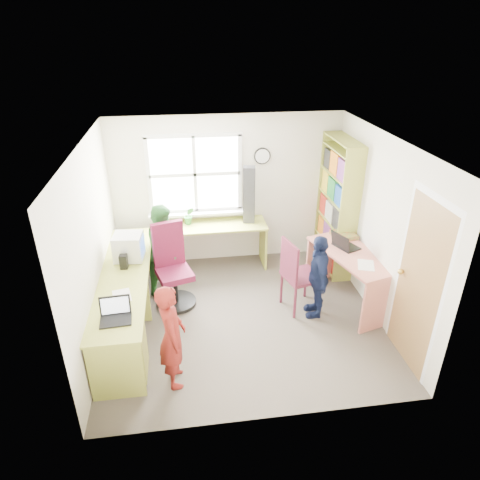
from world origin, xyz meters
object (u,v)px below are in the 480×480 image
(crt_monitor, at_px, (129,247))
(person_red, at_px, (172,336))
(l_desk, at_px, (140,310))
(person_navy, at_px, (318,276))
(potted_plant, at_px, (189,216))
(right_desk, at_px, (351,267))
(wooden_chair, at_px, (297,273))
(swivel_chair, at_px, (173,270))
(person_green, at_px, (165,249))
(laptop_right, at_px, (344,244))
(bookshelf, at_px, (337,209))
(cd_tower, at_px, (249,195))
(laptop_left, at_px, (116,314))

(crt_monitor, relative_size, person_red, 0.33)
(l_desk, relative_size, person_navy, 2.48)
(potted_plant, distance_m, person_navy, 2.27)
(right_desk, xyz_separation_m, wooden_chair, (-0.79, -0.05, -0.00))
(swivel_chair, bearing_deg, person_green, 88.84)
(person_navy, bearing_deg, person_red, -56.28)
(l_desk, xyz_separation_m, laptop_right, (2.77, 0.60, 0.39))
(person_navy, bearing_deg, laptop_right, 135.04)
(l_desk, relative_size, person_green, 2.18)
(bookshelf, xyz_separation_m, person_red, (-2.56, -2.23, -0.38))
(cd_tower, bearing_deg, crt_monitor, -139.77)
(cd_tower, height_order, person_green, cd_tower)
(bookshelf, distance_m, person_green, 2.69)
(potted_plant, bearing_deg, person_navy, -43.64)
(person_green, bearing_deg, crt_monitor, 158.46)
(cd_tower, bearing_deg, swivel_chair, -130.89)
(laptop_left, bearing_deg, potted_plant, 65.32)
(cd_tower, height_order, potted_plant, cd_tower)
(laptop_right, distance_m, potted_plant, 2.40)
(person_navy, bearing_deg, bookshelf, 158.59)
(l_desk, height_order, right_desk, right_desk)
(l_desk, xyz_separation_m, potted_plant, (0.68, 1.78, 0.44))
(cd_tower, xyz_separation_m, person_red, (-1.23, -2.51, -0.58))
(right_desk, bearing_deg, potted_plant, 132.87)
(potted_plant, xyz_separation_m, person_green, (-0.37, -0.64, -0.22))
(cd_tower, bearing_deg, laptop_left, -117.38)
(crt_monitor, bearing_deg, person_red, -64.47)
(laptop_left, bearing_deg, l_desk, 66.15)
(potted_plant, xyz_separation_m, person_navy, (1.63, -1.55, -0.30))
(l_desk, distance_m, person_green, 1.20)
(wooden_chair, xyz_separation_m, laptop_left, (-2.25, -0.92, 0.23))
(right_desk, xyz_separation_m, bookshelf, (0.11, 1.03, 0.43))
(swivel_chair, height_order, person_red, person_red)
(laptop_right, bearing_deg, person_navy, 105.23)
(laptop_right, relative_size, person_red, 0.34)
(swivel_chair, distance_m, laptop_left, 1.48)
(laptop_left, xyz_separation_m, person_green, (0.49, 1.67, -0.13))
(right_desk, distance_m, wooden_chair, 0.79)
(laptop_left, bearing_deg, laptop_right, 16.87)
(l_desk, xyz_separation_m, crt_monitor, (-0.15, 0.76, 0.48))
(laptop_right, height_order, person_green, person_green)
(l_desk, relative_size, swivel_chair, 2.49)
(right_desk, bearing_deg, laptop_right, 98.39)
(laptop_right, xyz_separation_m, potted_plant, (-2.10, 1.17, 0.05))
(swivel_chair, height_order, potted_plant, swivel_chair)
(wooden_chair, height_order, cd_tower, cd_tower)
(crt_monitor, height_order, person_navy, person_navy)
(right_desk, distance_m, swivel_chair, 2.48)
(cd_tower, relative_size, person_green, 0.67)
(l_desk, distance_m, person_navy, 2.32)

